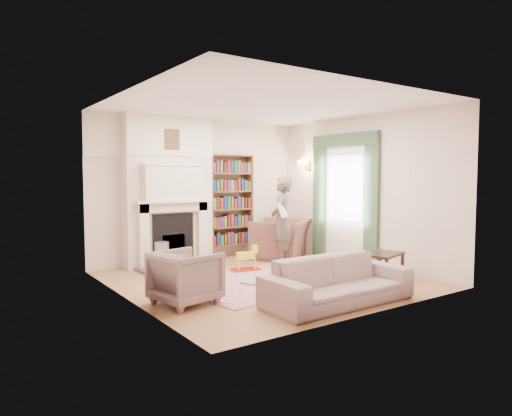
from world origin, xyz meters
TOP-DOWN VIEW (x-y plane):
  - floor at (0.00, 0.00)m, footprint 4.50×4.50m
  - ceiling at (0.00, 0.00)m, footprint 4.50×4.50m
  - wall_back at (0.00, 2.25)m, footprint 4.50×0.00m
  - wall_front at (0.00, -2.25)m, footprint 4.50×0.00m
  - wall_left at (-2.25, 0.00)m, footprint 0.00×4.50m
  - wall_right at (2.25, 0.00)m, footprint 0.00×4.50m
  - fireplace at (-0.75, 2.05)m, footprint 1.70×0.58m
  - bookcase at (0.65, 2.12)m, footprint 1.00×0.24m
  - window at (2.23, 0.40)m, footprint 0.02×0.90m
  - curtain_left at (2.20, -0.30)m, footprint 0.07×0.32m
  - curtain_right at (2.20, 1.10)m, footprint 0.07×0.32m
  - pelmet at (2.19, 0.40)m, footprint 0.09×1.70m
  - wall_sconce at (2.03, 1.50)m, footprint 0.20×0.24m
  - rug at (-0.21, -0.08)m, footprint 2.77×2.27m
  - armchair_reading at (1.46, 1.44)m, footprint 1.58×1.55m
  - armchair_left at (-1.68, -0.55)m, footprint 0.90×0.89m
  - sofa at (-0.04, -1.70)m, footprint 2.09×0.82m
  - man_reading at (1.01, 0.84)m, footprint 0.73×0.69m
  - newspaper at (0.86, 0.64)m, footprint 0.39×0.34m
  - coffee_table at (1.50, -1.16)m, footprint 0.80×0.63m
  - paraffin_heater at (-1.20, 1.36)m, footprint 0.26×0.26m
  - rocking_horse at (0.09, 0.70)m, footprint 0.55×0.31m
  - board_game at (-0.27, -0.19)m, footprint 0.52×0.52m
  - game_box_lid at (-0.96, 0.18)m, footprint 0.33×0.25m
  - comic_annuals at (0.31, -0.37)m, footprint 0.55×0.41m

SIDE VIEW (x-z plane):
  - floor at x=0.00m, z-range 0.00..0.00m
  - rug at x=-0.21m, z-range 0.00..0.01m
  - comic_annuals at x=0.31m, z-range 0.01..0.03m
  - board_game at x=-0.27m, z-range 0.01..0.04m
  - game_box_lid at x=-0.96m, z-range 0.01..0.06m
  - coffee_table at x=1.50m, z-range 0.00..0.45m
  - rocking_horse at x=0.09m, z-range 0.00..0.45m
  - paraffin_heater at x=-1.20m, z-range 0.00..0.55m
  - sofa at x=-0.04m, z-range 0.00..0.61m
  - armchair_left at x=-1.68m, z-range 0.00..0.70m
  - armchair_reading at x=1.46m, z-range 0.00..0.78m
  - man_reading at x=1.01m, z-range 0.00..1.67m
  - newspaper at x=0.86m, z-range 0.92..1.19m
  - bookcase at x=0.65m, z-range 0.25..2.10m
  - curtain_left at x=2.20m, z-range 0.00..2.40m
  - curtain_right at x=2.20m, z-range 0.00..2.40m
  - fireplace at x=-0.75m, z-range -0.01..2.79m
  - wall_back at x=0.00m, z-range -0.85..3.65m
  - wall_front at x=0.00m, z-range -0.85..3.65m
  - wall_left at x=-2.25m, z-range -0.85..3.65m
  - wall_right at x=2.25m, z-range -0.85..3.65m
  - window at x=2.23m, z-range 0.80..2.10m
  - wall_sconce at x=2.03m, z-range 1.78..2.02m
  - pelmet at x=2.19m, z-range 2.26..2.50m
  - ceiling at x=0.00m, z-range 2.80..2.80m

